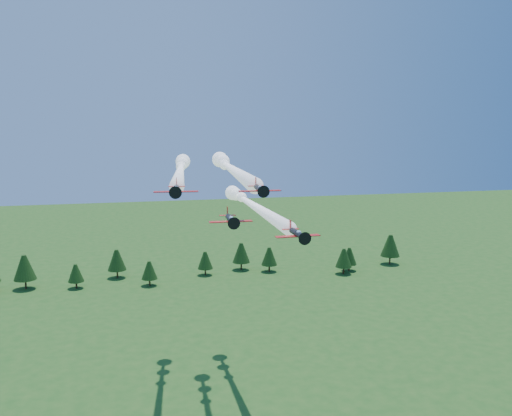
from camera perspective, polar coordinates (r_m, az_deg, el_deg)
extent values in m
cylinder|color=black|center=(85.27, 0.34, 1.95)|extent=(1.06, 4.70, 0.86)
cone|color=black|center=(82.61, 0.68, 1.71)|extent=(0.90, 0.81, 0.86)
cone|color=black|center=(82.11, 0.74, 1.66)|extent=(0.40, 0.40, 0.38)
cylinder|color=black|center=(81.96, 0.76, 1.64)|extent=(1.82, 0.11, 1.82)
cube|color=red|center=(84.96, 0.38, 1.73)|extent=(6.44, 1.43, 0.10)
cube|color=red|center=(88.26, -0.02, 2.23)|extent=(2.54, 0.84, 0.06)
cube|color=red|center=(88.26, -0.03, 2.68)|extent=(0.11, 0.82, 1.25)
ellipsoid|color=#91BCE0|center=(84.46, 0.43, 2.11)|extent=(0.66, 1.06, 0.54)
sphere|color=white|center=(126.82, -3.10, 4.37)|extent=(2.30, 2.30, 2.30)
sphere|color=white|center=(132.24, -3.39, 4.57)|extent=(3.00, 3.00, 3.00)
sphere|color=white|center=(137.67, -3.66, 4.76)|extent=(3.70, 3.70, 3.70)
cylinder|color=black|center=(93.34, -8.00, 1.85)|extent=(1.52, 5.32, 0.97)
cone|color=black|center=(90.31, -8.05, 1.60)|extent=(1.06, 0.97, 0.97)
cone|color=black|center=(89.73, -8.06, 1.55)|extent=(0.47, 0.48, 0.43)
cylinder|color=black|center=(89.57, -8.06, 1.54)|extent=(2.03, 0.26, 2.04)
cube|color=red|center=(93.00, -8.00, 1.63)|extent=(7.29, 2.07, 0.12)
cube|color=red|center=(96.75, -7.94, 2.15)|extent=(2.89, 1.12, 0.07)
cube|color=red|center=(96.76, -7.95, 2.61)|extent=(0.19, 0.93, 1.41)
ellipsoid|color=#91BCE0|center=(92.43, -8.02, 2.02)|extent=(0.82, 1.23, 0.61)
sphere|color=white|center=(135.55, -7.49, 4.18)|extent=(2.30, 2.30, 2.30)
sphere|color=white|center=(140.98, -7.45, 4.38)|extent=(3.00, 3.00, 3.00)
sphere|color=white|center=(146.42, -7.41, 4.57)|extent=(3.70, 3.70, 3.70)
cylinder|color=black|center=(96.09, 4.12, -2.56)|extent=(1.20, 5.63, 1.04)
cone|color=black|center=(93.06, 4.75, -2.97)|extent=(1.06, 0.96, 1.04)
cone|color=black|center=(92.49, 4.88, -3.04)|extent=(0.47, 0.48, 0.46)
cylinder|color=black|center=(92.32, 4.91, -3.07)|extent=(2.18, 0.11, 2.18)
cube|color=red|center=(95.77, 4.20, -2.81)|extent=(7.71, 1.63, 0.12)
cube|color=red|center=(99.50, 3.46, -2.11)|extent=(3.03, 0.97, 0.07)
cube|color=red|center=(99.44, 3.45, -1.63)|extent=(0.12, 0.99, 1.50)
ellipsoid|color=#91BCE0|center=(95.13, 4.30, -2.43)|extent=(0.78, 1.27, 0.65)
sphere|color=white|center=(135.85, -1.38, 0.97)|extent=(2.30, 2.30, 2.30)
sphere|color=white|center=(141.00, -1.86, 1.28)|extent=(3.00, 3.00, 3.00)
sphere|color=white|center=(146.16, -2.31, 1.57)|extent=(3.70, 3.70, 3.70)
cylinder|color=black|center=(101.10, -2.58, -1.12)|extent=(1.16, 5.61, 1.04)
cone|color=black|center=(97.93, -2.30, -1.46)|extent=(1.06, 0.96, 1.04)
cone|color=black|center=(97.33, -2.24, -1.53)|extent=(0.47, 0.48, 0.46)
cylinder|color=black|center=(97.16, -2.22, -1.55)|extent=(2.17, 0.09, 2.17)
cube|color=red|center=(100.76, -2.54, -1.35)|extent=(7.69, 1.57, 0.12)
cube|color=red|center=(104.67, -2.88, -0.74)|extent=(3.02, 0.95, 0.07)
cube|color=red|center=(104.63, -2.89, -0.28)|extent=(0.12, 0.99, 1.50)
ellipsoid|color=#91BCE0|center=(100.12, -2.50, -0.99)|extent=(0.77, 1.26, 0.65)
cylinder|color=#382314|center=(219.17, -1.48, -5.81)|extent=(0.60, 0.60, 2.92)
cone|color=black|center=(217.87, -1.49, -4.49)|extent=(6.67, 6.67, 7.50)
cylinder|color=#382314|center=(216.06, 8.74, -6.18)|extent=(0.60, 0.60, 2.67)
cone|color=black|center=(214.84, 8.77, -4.95)|extent=(6.11, 6.11, 6.88)
cylinder|color=#382314|center=(214.60, -13.69, -6.41)|extent=(0.60, 0.60, 2.92)
cone|color=black|center=(213.26, -13.75, -5.06)|extent=(6.68, 6.68, 7.52)
cylinder|color=#382314|center=(202.84, -10.58, -7.30)|extent=(0.60, 0.60, 2.43)
cone|color=black|center=(201.65, -10.62, -6.12)|extent=(5.54, 5.54, 6.24)
cylinder|color=#382314|center=(233.31, 13.23, -5.07)|extent=(0.60, 0.60, 3.30)
cone|color=black|center=(231.93, 13.29, -3.66)|extent=(7.54, 7.54, 8.48)
cylinder|color=#382314|center=(212.95, -5.08, -6.36)|extent=(0.60, 0.60, 2.47)
cone|color=black|center=(211.80, -5.10, -5.22)|extent=(5.64, 5.64, 6.35)
cylinder|color=#382314|center=(205.96, -17.52, -7.34)|extent=(0.60, 0.60, 2.35)
cone|color=black|center=(204.82, -17.58, -6.21)|extent=(5.38, 5.38, 6.05)
cylinder|color=#382314|center=(210.97, -22.04, -7.06)|extent=(0.60, 0.60, 3.29)
cone|color=black|center=(209.45, -22.13, -5.52)|extent=(7.53, 7.53, 8.47)
cylinder|color=#382314|center=(220.74, 9.28, -5.88)|extent=(0.60, 0.60, 2.49)
cone|color=black|center=(219.62, 9.31, -4.76)|extent=(5.69, 5.69, 6.40)
cylinder|color=#382314|center=(216.67, 1.33, -6.03)|extent=(0.60, 0.60, 2.60)
cone|color=black|center=(215.49, 1.33, -4.84)|extent=(5.94, 5.94, 6.69)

